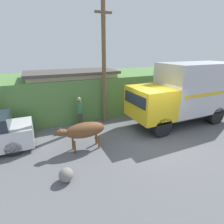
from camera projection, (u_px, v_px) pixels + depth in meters
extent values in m
plane|color=slate|center=(156.00, 139.00, 8.60)|extent=(60.00, 60.00, 0.00)
cube|color=#568442|center=(108.00, 90.00, 13.42)|extent=(32.00, 5.07, 2.53)
cube|color=#C6B793|center=(73.00, 95.00, 11.33)|extent=(5.23, 2.40, 2.77)
cube|color=#4C4742|center=(72.00, 72.00, 10.84)|extent=(5.53, 2.70, 0.16)
cube|color=#2D2D2D|center=(180.00, 113.00, 10.37)|extent=(5.81, 1.83, 0.18)
cube|color=gold|center=(150.00, 103.00, 9.21)|extent=(1.90, 2.28, 1.63)
cube|color=#232D38|center=(135.00, 99.00, 8.74)|extent=(0.04, 1.94, 0.57)
cube|color=#BCBCC1|center=(195.00, 87.00, 10.24)|extent=(4.42, 2.28, 2.78)
cube|color=gold|center=(213.00, 94.00, 9.29)|extent=(3.98, 0.03, 0.14)
cylinder|color=black|center=(161.00, 126.00, 8.82)|extent=(1.05, 0.50, 1.05)
cylinder|color=black|center=(214.00, 115.00, 10.34)|extent=(1.05, 0.50, 1.05)
ellipsoid|color=brown|center=(85.00, 130.00, 7.52)|extent=(1.75, 0.67, 0.67)
ellipsoid|color=brown|center=(61.00, 132.00, 7.11)|extent=(0.50, 0.29, 0.29)
cone|color=#B7AD93|center=(62.00, 130.00, 6.96)|extent=(0.06, 0.06, 0.11)
cone|color=#B7AD93|center=(61.00, 128.00, 7.15)|extent=(0.06, 0.06, 0.11)
cylinder|color=brown|center=(75.00, 147.00, 7.36)|extent=(0.09, 0.09, 0.57)
cylinder|color=brown|center=(73.00, 143.00, 7.68)|extent=(0.09, 0.09, 0.57)
cylinder|color=brown|center=(99.00, 142.00, 7.78)|extent=(0.09, 0.09, 0.57)
cylinder|color=brown|center=(96.00, 138.00, 8.09)|extent=(0.09, 0.09, 0.57)
cylinder|color=black|center=(13.00, 148.00, 7.24)|extent=(0.66, 0.28, 0.66)
cube|color=#38332D|center=(80.00, 120.00, 9.99)|extent=(0.26, 0.18, 0.80)
cylinder|color=#33724C|center=(80.00, 107.00, 9.73)|extent=(0.31, 0.31, 0.69)
sphere|color=tan|center=(79.00, 99.00, 9.58)|extent=(0.23, 0.23, 0.23)
cylinder|color=brown|center=(104.00, 65.00, 9.68)|extent=(0.23, 0.23, 6.76)
cube|color=brown|center=(103.00, 12.00, 8.81)|extent=(0.90, 0.19, 0.10)
sphere|color=gray|center=(66.00, 175.00, 5.81)|extent=(0.48, 0.48, 0.48)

